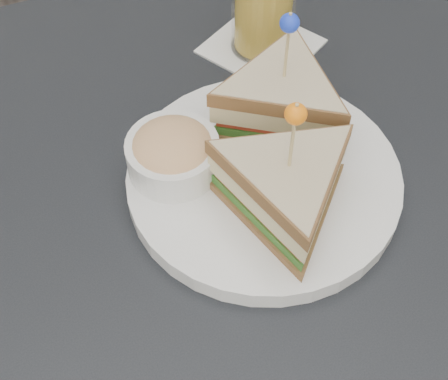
% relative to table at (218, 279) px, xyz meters
% --- Properties ---
extents(table, '(0.80, 0.80, 0.75)m').
position_rel_table_xyz_m(table, '(0.00, 0.00, 0.00)').
color(table, black).
rests_on(table, ground).
extents(plate_meal, '(0.31, 0.31, 0.15)m').
position_rel_table_xyz_m(plate_meal, '(0.07, 0.04, 0.12)').
color(plate_meal, white).
rests_on(plate_meal, table).
extents(drink_set, '(0.15, 0.15, 0.14)m').
position_rel_table_xyz_m(drink_set, '(0.14, 0.21, 0.14)').
color(drink_set, white).
rests_on(drink_set, table).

